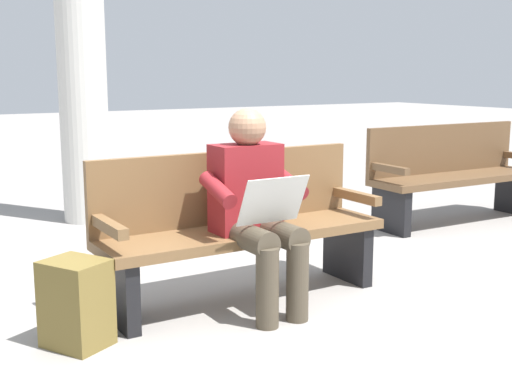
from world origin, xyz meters
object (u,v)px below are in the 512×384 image
object	(u,v)px
person_seated	(256,205)
bench_far	(453,173)
backpack	(77,303)
bench_near	(239,225)
support_pillar	(80,36)

from	to	relation	value
person_seated	bench_far	xyz separation A→B (m)	(-2.79, -1.06, -0.17)
person_seated	bench_far	distance (m)	2.99
backpack	person_seated	bearing A→B (deg)	179.35
person_seated	backpack	world-z (taller)	person_seated
bench_near	support_pillar	xyz separation A→B (m)	(0.14, -2.64, 1.25)
support_pillar	person_seated	bearing A→B (deg)	92.34
bench_near	person_seated	distance (m)	0.29
bench_near	person_seated	size ratio (longest dim) A/B	1.53
person_seated	bench_near	bearing A→B (deg)	-95.31
backpack	bench_near	bearing A→B (deg)	-168.39
bench_far	person_seated	bearing A→B (deg)	22.17
bench_near	support_pillar	world-z (taller)	support_pillar
bench_far	support_pillar	bearing A→B (deg)	-30.48
person_seated	bench_far	size ratio (longest dim) A/B	0.65
person_seated	support_pillar	bearing A→B (deg)	-87.86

